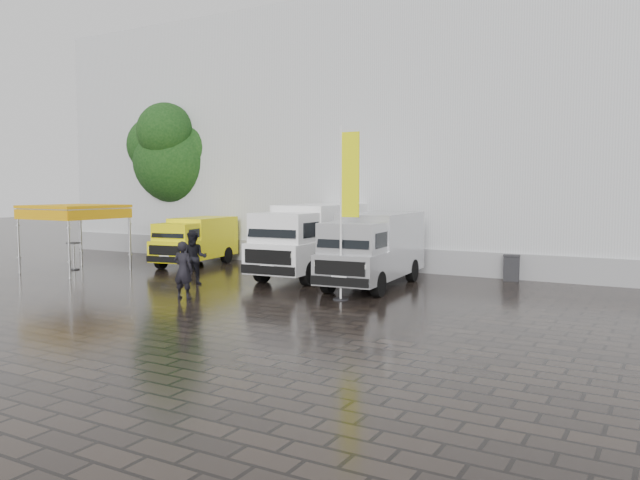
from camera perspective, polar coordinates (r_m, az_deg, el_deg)
The scene contains 13 objects.
ground at distance 19.73m, azimuth -1.74°, elevation -5.54°, with size 120.00×120.00×0.00m, color black.
exhibition_hall at distance 33.65m, azimuth 15.84°, elevation 8.80°, with size 44.00×16.00×12.00m, color silver.
hall_plinth at distance 26.00m, azimuth 11.28°, elevation -2.01°, with size 44.00×0.15×1.00m, color gray.
van_yellow at distance 28.89m, azimuth -11.33°, elevation -0.17°, with size 1.81×4.70×2.17m, color #F8EE0D, non-canonical shape.
van_white at distance 24.77m, azimuth -0.83°, elevation -0.09°, with size 2.20×6.61×2.86m, color white, non-canonical shape.
van_silver at distance 22.32m, azimuth 4.91°, elevation -0.96°, with size 2.01×6.04×2.62m, color silver, non-canonical shape.
canopy_tent at distance 28.14m, azimuth -21.64°, elevation 2.64°, with size 3.31×3.31×2.82m.
flagpole at distance 19.44m, azimuth 2.41°, elevation 3.47°, with size 0.88×0.50×5.47m.
tree at distance 34.44m, azimuth -12.91°, elevation 7.52°, with size 4.56×4.56×8.18m.
cocktail_table at distance 28.94m, azimuth -21.58°, elevation -1.39°, with size 0.60×0.60×1.19m, color black.
wheelie_bin at distance 24.90m, azimuth 17.11°, elevation -2.43°, with size 0.60×0.60×1.00m, color black.
person_front at distance 20.33m, azimuth -12.41°, elevation -2.69°, with size 0.68×0.44×1.85m, color black.
person_tent at distance 23.26m, azimuth -11.44°, elevation -1.61°, with size 0.95×0.74×1.96m, color black.
Camera 1 is at (10.14, -16.55, 3.53)m, focal length 35.00 mm.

